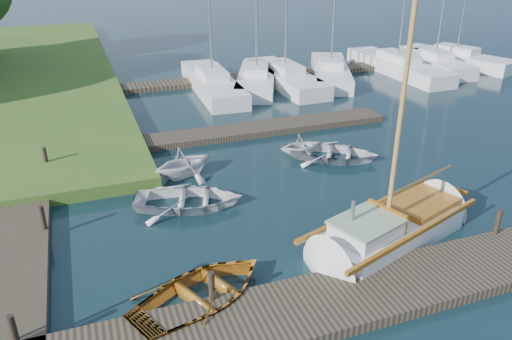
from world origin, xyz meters
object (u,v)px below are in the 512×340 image
object	(u,v)px
mooring_post_1	(212,286)
mooring_post_4	(43,218)
marina_boat_5	(397,65)
marina_boat_6	(435,62)
marina_boat_2	(256,78)
tender_d	(301,143)
tender_c	(335,151)
mooring_post_5	(45,157)
sailboat	(393,230)
tender_a	(188,197)
tender_b	(183,160)
marina_boat_7	(456,57)
dinghy	(202,290)
mooring_post_3	(498,221)
marina_boat_4	(330,71)
marina_boat_3	(285,76)
marina_boat_1	(212,82)
mooring_post_0	(13,330)
mooring_post_2	(369,250)

from	to	relation	value
mooring_post_1	mooring_post_4	size ratio (longest dim) A/B	1.00
marina_boat_5	marina_boat_6	size ratio (longest dim) A/B	1.11
mooring_post_4	marina_boat_2	bearing A→B (deg)	49.17
mooring_post_4	tender_d	bearing A→B (deg)	17.83
marina_boat_2	marina_boat_5	world-z (taller)	marina_boat_2
mooring_post_1	tender_c	world-z (taller)	mooring_post_1
marina_boat_2	mooring_post_1	bearing A→B (deg)	-179.96
mooring_post_5	sailboat	world-z (taller)	sailboat
marina_boat_2	tender_a	bearing A→B (deg)	174.40
tender_b	marina_boat_2	distance (m)	13.32
sailboat	tender_b	world-z (taller)	sailboat
marina_boat_7	tender_c	bearing A→B (deg)	107.72
dinghy	tender_a	xyz separation A→B (m)	(0.81, 5.09, -0.01)
tender_a	marina_boat_6	world-z (taller)	marina_boat_6
mooring_post_3	marina_boat_4	size ratio (longest dim) A/B	0.08
tender_c	marina_boat_6	size ratio (longest dim) A/B	0.36
marina_boat_2	marina_boat_3	distance (m)	1.90
tender_d	marina_boat_1	bearing A→B (deg)	1.50
mooring_post_1	mooring_post_3	distance (m)	9.00
tender_c	marina_boat_2	xyz separation A→B (m)	(0.81, 11.80, 0.21)
marina_boat_1	marina_boat_2	distance (m)	2.83
mooring_post_5	dinghy	world-z (taller)	mooring_post_5
marina_boat_2	marina_boat_5	size ratio (longest dim) A/B	1.05
mooring_post_1	marina_boat_7	world-z (taller)	marina_boat_7
marina_boat_1	tender_c	bearing A→B (deg)	-167.98
sailboat	mooring_post_3	bearing A→B (deg)	-41.16
dinghy	mooring_post_4	bearing A→B (deg)	15.19
mooring_post_1	tender_d	world-z (taller)	mooring_post_1
marina_boat_5	mooring_post_1	bearing A→B (deg)	134.82
dinghy	marina_boat_3	world-z (taller)	marina_boat_3
dinghy	marina_boat_7	bearing A→B (deg)	-75.27
mooring_post_4	tender_c	xyz separation A→B (m)	(11.39, 2.32, -0.33)
tender_c	marina_boat_3	xyz separation A→B (m)	(2.71, 11.72, 0.21)
sailboat	tender_a	size ratio (longest dim) A/B	2.63
mooring_post_0	dinghy	size ratio (longest dim) A/B	0.21
mooring_post_0	marina_boat_4	bearing A→B (deg)	47.02
mooring_post_2	marina_boat_3	bearing A→B (deg)	73.61
marina_boat_1	mooring_post_0	bearing A→B (deg)	155.34
sailboat	marina_boat_2	size ratio (longest dim) A/B	0.84
mooring_post_1	mooring_post_2	size ratio (longest dim) A/B	1.00
mooring_post_1	mooring_post_5	distance (m)	10.77
mooring_post_1	sailboat	xyz separation A→B (m)	(6.10, 1.17, -0.36)
mooring_post_0	tender_b	size ratio (longest dim) A/B	0.32
marina_boat_6	marina_boat_7	distance (m)	2.61
mooring_post_4	marina_boat_1	world-z (taller)	marina_boat_1
tender_d	marina_boat_7	xyz separation A→B (m)	(17.78, 11.42, 0.06)
tender_a	marina_boat_2	world-z (taller)	marina_boat_2
mooring_post_3	marina_boat_2	xyz separation A→B (m)	(-0.80, 19.12, -0.12)
sailboat	tender_d	size ratio (longest dim) A/B	5.06
mooring_post_3	tender_b	bearing A→B (deg)	135.22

